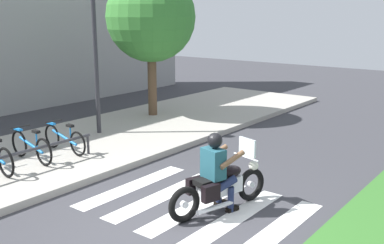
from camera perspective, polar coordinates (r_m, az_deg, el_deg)
ground_plane at (r=7.65m, az=-4.14°, el=-12.83°), size 48.00×48.00×0.00m
sidewalk at (r=11.00m, az=-22.22°, el=-5.11°), size 24.00×4.40×0.15m
crosswalk_stripe_0 at (r=7.58m, az=10.46°, el=-13.25°), size 2.80×0.40×0.01m
crosswalk_stripe_1 at (r=7.94m, az=5.23°, el=-11.82°), size 2.80×0.40×0.01m
crosswalk_stripe_2 at (r=8.35m, az=0.53°, el=-10.43°), size 2.80×0.40×0.01m
crosswalk_stripe_3 at (r=8.82m, az=-3.66°, el=-9.13°), size 2.80×0.40×0.01m
crosswalk_stripe_4 at (r=9.33m, az=-7.39°, el=-7.92°), size 2.80×0.40×0.01m
motorcycle at (r=8.03m, az=3.54°, el=-7.97°), size 2.09×0.88×1.21m
rider at (r=7.86m, az=3.12°, el=-5.62°), size 0.72×0.65×1.43m
bicycle_4 at (r=10.80m, az=-19.43°, el=-2.88°), size 0.48×1.64×0.75m
bicycle_5 at (r=11.29m, az=-15.63°, el=-2.00°), size 0.48×1.64×0.71m
street_lamp at (r=12.61m, az=-11.98°, el=9.04°), size 0.28×0.28×4.08m
tree_near_rack at (r=14.70m, az=-5.14°, el=12.85°), size 2.82×2.82×4.68m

